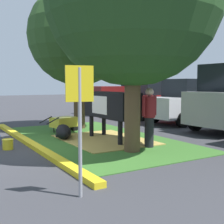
# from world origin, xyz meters

# --- Properties ---
(ground_plane) EXTENTS (80.00, 80.00, 0.00)m
(ground_plane) POSITION_xyz_m (0.00, 0.00, 0.00)
(ground_plane) COLOR #38383D
(grass_island) EXTENTS (7.56, 4.04, 0.02)m
(grass_island) POSITION_xyz_m (-0.60, 2.19, 0.01)
(grass_island) COLOR #386B28
(grass_island) RESTS_ON ground
(curb_yellow) EXTENTS (8.76, 0.24, 0.12)m
(curb_yellow) POSITION_xyz_m (-0.60, 0.02, 0.06)
(curb_yellow) COLOR yellow
(curb_yellow) RESTS_ON ground
(hay_bedding) EXTENTS (3.21, 2.42, 0.04)m
(hay_bedding) POSITION_xyz_m (-0.11, 2.26, 0.03)
(hay_bedding) COLOR tan
(hay_bedding) RESTS_ON ground
(shade_tree_left) EXTENTS (3.97, 3.97, 5.70)m
(shade_tree_left) POSITION_xyz_m (-2.88, 2.68, 3.70)
(shade_tree_left) COLOR #4C3823
(shade_tree_left) RESTS_ON ground
(cow_holstein) EXTENTS (3.14, 0.78, 1.58)m
(cow_holstein) POSITION_xyz_m (-0.09, 2.46, 1.13)
(cow_holstein) COLOR black
(cow_holstein) RESTS_ON ground
(calf_lying) EXTENTS (1.33, 0.77, 0.48)m
(calf_lying) POSITION_xyz_m (-1.03, 1.24, 0.24)
(calf_lying) COLOR black
(calf_lying) RESTS_ON ground
(person_handler) EXTENTS (0.34, 0.53, 1.69)m
(person_handler) POSITION_xyz_m (1.49, 2.83, 0.91)
(person_handler) COLOR black
(person_handler) RESTS_ON ground
(wheelbarrow) EXTENTS (0.90, 1.61, 0.63)m
(wheelbarrow) POSITION_xyz_m (-2.22, 1.77, 0.39)
(wheelbarrow) COLOR gold
(wheelbarrow) RESTS_ON ground
(parking_sign) EXTENTS (0.13, 0.44, 2.09)m
(parking_sign) POSITION_xyz_m (3.93, -0.42, 1.47)
(parking_sign) COLOR #99999E
(parking_sign) RESTS_ON ground
(bucket_yellow) EXTENTS (0.31, 0.31, 0.29)m
(bucket_yellow) POSITION_xyz_m (-0.31, -0.66, 0.15)
(bucket_yellow) COLOR yellow
(bucket_yellow) RESTS_ON ground
(pickup_truck_maroon) EXTENTS (2.40, 5.48, 2.42)m
(pickup_truck_maroon) POSITION_xyz_m (-7.28, 8.13, 1.11)
(pickup_truck_maroon) COLOR maroon
(pickup_truck_maroon) RESTS_ON ground
(sedan_red) EXTENTS (2.17, 4.47, 2.02)m
(sedan_red) POSITION_xyz_m (-4.53, 7.80, 0.98)
(sedan_red) COLOR red
(sedan_red) RESTS_ON ground
(hatchback_white) EXTENTS (2.17, 4.47, 2.02)m
(hatchback_white) POSITION_xyz_m (-1.93, 7.86, 0.98)
(hatchback_white) COLOR silver
(hatchback_white) RESTS_ON ground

